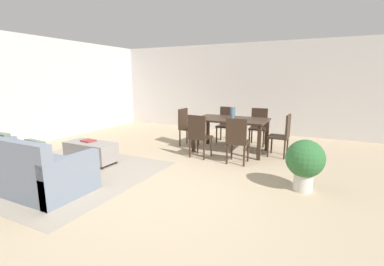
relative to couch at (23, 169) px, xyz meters
name	(u,v)px	position (x,y,z in m)	size (l,w,h in m)	color
ground_plane	(162,189)	(1.94, 0.88, -0.29)	(10.80, 10.80, 0.00)	tan
wall_back	(249,88)	(1.94, 5.88, 1.06)	(9.00, 0.12, 2.70)	beige
wall_left	(8,92)	(-2.56, 1.38, 1.06)	(0.12, 11.00, 2.70)	beige
area_rug	(64,173)	(0.00, 0.69, -0.29)	(3.00, 2.80, 0.01)	gray
couch	(23,169)	(0.00, 0.00, 0.00)	(2.14, 0.92, 0.86)	slate
ottoman_table	(91,151)	(0.00, 1.34, -0.05)	(1.02, 0.47, 0.43)	gray
dining_table	(231,122)	(2.19, 3.44, 0.38)	(1.61, 0.96, 0.76)	#332319
dining_chair_near_left	(199,134)	(1.76, 2.62, 0.23)	(0.43, 0.43, 0.92)	#332319
dining_chair_near_right	(237,138)	(2.60, 2.56, 0.23)	(0.41, 0.41, 0.92)	#332319
dining_chair_far_left	(226,122)	(1.79, 4.28, 0.23)	(0.41, 0.41, 0.92)	#332319
dining_chair_far_right	(259,124)	(2.63, 4.32, 0.23)	(0.43, 0.43, 0.92)	#332319
dining_chair_head_east	(283,133)	(3.33, 3.47, 0.23)	(0.42, 0.42, 0.92)	#332319
dining_chair_head_west	(186,125)	(1.02, 3.48, 0.23)	(0.42, 0.42, 0.92)	#332319
vase_centerpiece	(233,113)	(2.22, 3.45, 0.60)	(0.10, 0.10, 0.26)	slate
book_on_ottoman	(88,141)	(-0.08, 1.37, 0.15)	(0.26, 0.20, 0.03)	maroon
potted_plant	(305,161)	(3.88, 1.78, 0.17)	(0.56, 0.56, 0.78)	beige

